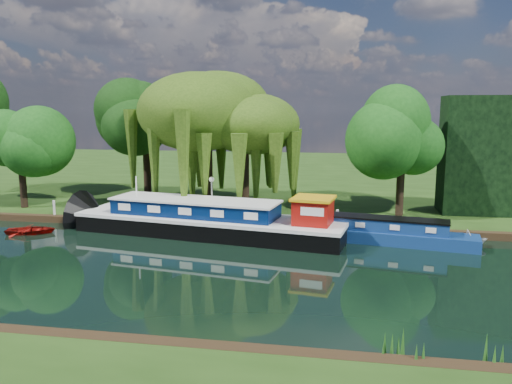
% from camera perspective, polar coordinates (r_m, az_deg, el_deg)
% --- Properties ---
extents(ground, '(120.00, 120.00, 0.00)m').
position_cam_1_polar(ground, '(25.03, -12.26, -8.35)').
color(ground, black).
extents(far_bank, '(120.00, 52.00, 0.45)m').
position_cam_1_polar(far_bank, '(57.27, 0.39, 2.13)').
color(far_bank, '#1E3B10').
rests_on(far_bank, ground).
extents(dutch_barge, '(17.02, 6.35, 3.51)m').
position_cam_1_polar(dutch_barge, '(30.38, -5.18, -3.30)').
color(dutch_barge, black).
rests_on(dutch_barge, ground).
extents(narrowboat, '(10.98, 3.65, 1.58)m').
position_cam_1_polar(narrowboat, '(29.57, 13.79, -4.50)').
color(narrowboat, navy).
rests_on(narrowboat, ground).
extents(red_dinghy, '(3.38, 2.84, 0.60)m').
position_cam_1_polar(red_dinghy, '(33.78, -24.30, -4.32)').
color(red_dinghy, maroon).
rests_on(red_dinghy, ground).
extents(white_cruiser, '(2.56, 2.36, 1.11)m').
position_cam_1_polar(white_cruiser, '(30.21, 23.16, -5.82)').
color(white_cruiser, silver).
rests_on(white_cruiser, ground).
extents(willow_left, '(7.77, 7.77, 9.32)m').
position_cam_1_polar(willow_left, '(36.69, -5.63, 8.89)').
color(willow_left, black).
rests_on(willow_left, far_bank).
extents(willow_right, '(6.05, 6.05, 7.37)m').
position_cam_1_polar(willow_right, '(35.12, -1.37, 6.65)').
color(willow_right, black).
rests_on(willow_right, far_bank).
extents(tree_far_left, '(4.39, 4.39, 7.07)m').
position_cam_1_polar(tree_far_left, '(39.70, -25.41, 5.30)').
color(tree_far_left, black).
rests_on(tree_far_left, far_bank).
extents(tree_far_mid, '(5.30, 5.30, 8.67)m').
position_cam_1_polar(tree_far_mid, '(40.98, -12.52, 7.67)').
color(tree_far_mid, black).
rests_on(tree_far_mid, far_bank).
extents(tree_far_right, '(4.55, 4.55, 7.45)m').
position_cam_1_polar(tree_far_right, '(34.54, 16.40, 5.81)').
color(tree_far_right, black).
rests_on(tree_far_right, far_bank).
extents(conifer_hedge, '(6.00, 3.00, 8.00)m').
position_cam_1_polar(conifer_hedge, '(37.54, 24.95, 3.84)').
color(conifer_hedge, black).
rests_on(conifer_hedge, far_bank).
extents(lamppost, '(0.36, 0.36, 2.56)m').
position_cam_1_polar(lamppost, '(34.06, -5.09, 0.75)').
color(lamppost, silver).
rests_on(lamppost, far_bank).
extents(mooring_posts, '(19.16, 0.16, 1.00)m').
position_cam_1_polar(mooring_posts, '(32.61, -7.68, -2.31)').
color(mooring_posts, silver).
rests_on(mooring_posts, far_bank).
extents(reeds_near, '(33.70, 1.50, 1.10)m').
position_cam_1_polar(reeds_near, '(16.26, 0.96, -16.13)').
color(reeds_near, '#1D5015').
rests_on(reeds_near, ground).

